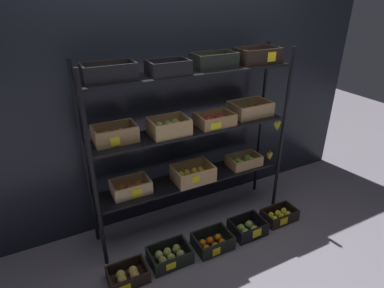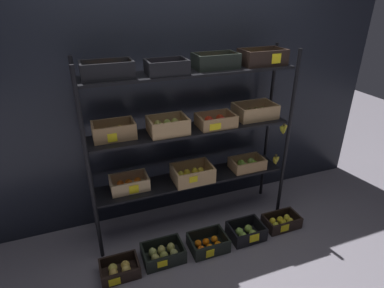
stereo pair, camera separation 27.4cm
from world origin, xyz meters
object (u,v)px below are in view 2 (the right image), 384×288
object	(u,v)px
crate_ground_tangerine	(208,244)
crate_ground_lemon	(281,222)
display_rack	(193,124)
crate_ground_apple_gold	(120,269)
crate_ground_apple_green	(246,232)
crate_ground_pear	(163,254)

from	to	relation	value
crate_ground_tangerine	crate_ground_lemon	world-z (taller)	crate_ground_tangerine
display_rack	crate_ground_lemon	size ratio (longest dim) A/B	5.56
crate_ground_apple_gold	crate_ground_tangerine	size ratio (longest dim) A/B	0.94
crate_ground_tangerine	crate_ground_apple_green	size ratio (longest dim) A/B	1.05
crate_ground_apple_gold	crate_ground_pear	bearing A→B (deg)	4.85
crate_ground_pear	crate_ground_lemon	size ratio (longest dim) A/B	1.02
display_rack	crate_ground_apple_gold	distance (m)	1.30
display_rack	crate_ground_pear	size ratio (longest dim) A/B	5.45
crate_ground_lemon	crate_ground_tangerine	bearing A→B (deg)	-178.62
crate_ground_pear	crate_ground_apple_green	size ratio (longest dim) A/B	1.11
crate_ground_pear	crate_ground_apple_green	world-z (taller)	crate_ground_apple_green
crate_ground_apple_gold	crate_ground_lemon	world-z (taller)	crate_ground_lemon
display_rack	crate_ground_tangerine	xyz separation A→B (m)	(-0.01, -0.40, -0.96)
crate_ground_apple_green	crate_ground_lemon	bearing A→B (deg)	1.46
display_rack	crate_ground_tangerine	distance (m)	1.04
crate_ground_pear	crate_ground_tangerine	bearing A→B (deg)	-3.07
display_rack	crate_ground_apple_gold	bearing A→B (deg)	-152.14
crate_ground_apple_green	crate_ground_lemon	size ratio (longest dim) A/B	0.92
display_rack	crate_ground_pear	distance (m)	1.11
display_rack	crate_ground_apple_gold	size ratio (longest dim) A/B	6.13
crate_ground_apple_gold	crate_ground_apple_green	world-z (taller)	crate_ground_apple_green
crate_ground_apple_gold	crate_ground_lemon	xyz separation A→B (m)	(1.52, 0.03, 0.00)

